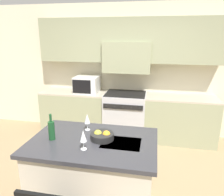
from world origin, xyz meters
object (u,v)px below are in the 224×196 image
wine_glass_near (83,137)px  range_stove (125,115)px  microwave (87,84)px  wine_glass_far (87,119)px  wine_bottle (52,130)px  fruit_bowl (102,136)px

wine_glass_near → range_stove: bearing=86.9°
microwave → wine_glass_near: (0.69, -2.29, -0.01)m
microwave → wine_glass_far: bearing=-72.2°
wine_bottle → wine_glass_near: (0.43, -0.15, 0.03)m
wine_bottle → wine_glass_near: size_ratio=1.44×
wine_bottle → wine_glass_far: wine_bottle is taller
wine_glass_near → wine_bottle: bearing=161.1°
range_stove → microwave: size_ratio=1.94×
wine_bottle → fruit_bowl: wine_bottle is taller
microwave → fruit_bowl: bearing=-67.8°
wine_glass_far → wine_glass_near: bearing=-77.1°
wine_bottle → wine_glass_far: bearing=45.5°
microwave → wine_glass_far: 1.91m
range_stove → fruit_bowl: size_ratio=3.51×
range_stove → wine_bottle: size_ratio=3.06×
microwave → wine_glass_near: size_ratio=2.26×
range_stove → wine_bottle: 2.27m
wine_bottle → range_stove: bearing=75.5°
wine_bottle → fruit_bowl: 0.58m
wine_glass_near → wine_glass_far: same height
range_stove → wine_glass_far: (-0.23, -1.80, 0.60)m
wine_glass_far → fruit_bowl: 0.34m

